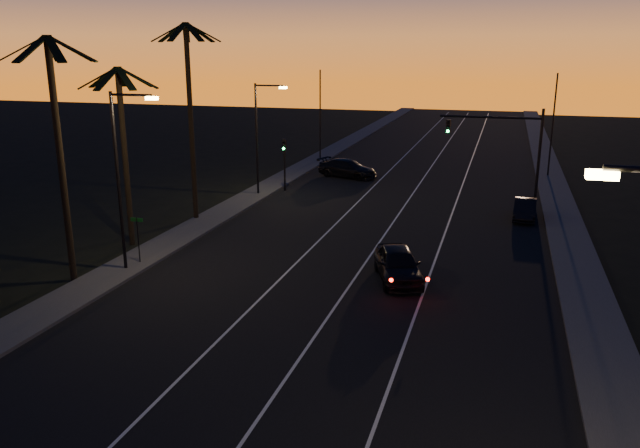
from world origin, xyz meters
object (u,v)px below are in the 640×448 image
(lead_car, at_px, (398,264))
(cross_car, at_px, (348,168))
(right_car, at_px, (525,209))
(signal_mast, at_px, (505,139))

(lead_car, relative_size, cross_car, 0.97)
(lead_car, distance_m, right_car, 15.08)
(signal_mast, height_order, cross_car, signal_mast)
(right_car, height_order, cross_car, cross_car)
(signal_mast, xyz_separation_m, right_car, (1.60, -3.63, -4.11))
(right_car, xyz_separation_m, cross_car, (-14.77, 10.42, 0.12))
(signal_mast, relative_size, cross_car, 1.22)
(lead_car, height_order, right_car, lead_car)
(signal_mast, distance_m, cross_car, 15.35)
(signal_mast, relative_size, right_car, 1.75)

